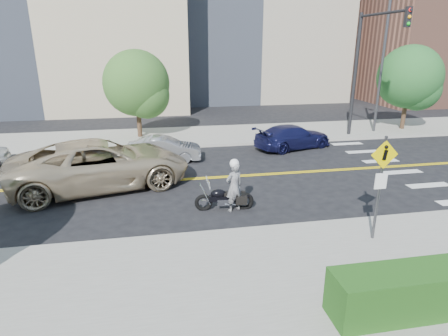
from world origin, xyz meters
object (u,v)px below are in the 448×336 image
object	(u,v)px
pedestrian_sign	(381,179)
parked_car_silver	(164,149)
motorcycle	(225,193)
parked_car_blue	(293,137)
suv	(101,164)
motorcyclist	(234,185)

from	to	relation	value
pedestrian_sign	parked_car_silver	size ratio (longest dim) A/B	0.83
motorcycle	parked_car_blue	world-z (taller)	parked_car_blue
parked_car_silver	motorcycle	bearing A→B (deg)	-156.41
suv	parked_car_blue	world-z (taller)	suv
pedestrian_sign	motorcyclist	world-z (taller)	pedestrian_sign
parked_car_silver	pedestrian_sign	bearing A→B (deg)	-141.76
pedestrian_sign	parked_car_blue	xyz separation A→B (m)	(1.38, 10.28, -1.32)
motorcycle	parked_car_silver	distance (m)	6.45
parked_car_silver	suv	bearing A→B (deg)	148.07
motorcyclist	motorcycle	xyz separation A→B (m)	(-0.30, 0.15, -0.33)
motorcyclist	suv	distance (m)	5.66
parked_car_silver	parked_car_blue	distance (m)	7.10
suv	parked_car_silver	size ratio (longest dim) A/B	1.91
suv	parked_car_blue	size ratio (longest dim) A/B	1.55
motorcycle	suv	bearing A→B (deg)	151.02
pedestrian_sign	motorcycle	size ratio (longest dim) A/B	1.53
pedestrian_sign	motorcycle	bearing A→B (deg)	141.23
motorcycle	parked_car_silver	size ratio (longest dim) A/B	0.55
pedestrian_sign	suv	bearing A→B (deg)	143.48
pedestrian_sign	motorcyclist	xyz separation A→B (m)	(-3.47, 2.88, -1.04)
motorcyclist	suv	xyz separation A→B (m)	(-4.69, 3.16, 0.03)
suv	parked_car_silver	world-z (taller)	suv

